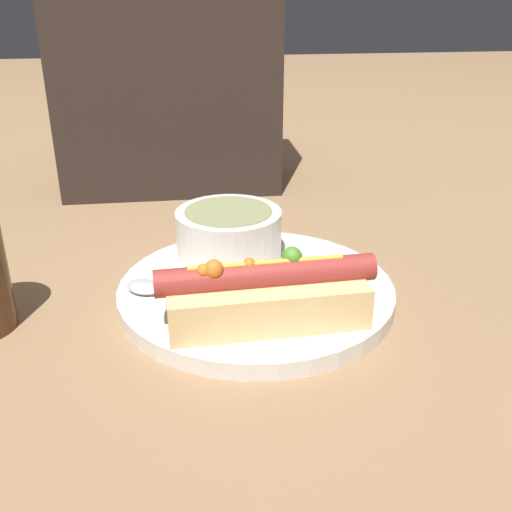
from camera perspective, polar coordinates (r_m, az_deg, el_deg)
ground_plane at (r=0.59m, az=0.00°, el=-4.09°), size 4.00×4.00×0.00m
dinner_plate at (r=0.58m, az=0.00°, el=-3.40°), size 0.27×0.27×0.02m
hot_dog at (r=0.51m, az=1.21°, el=-3.70°), size 0.19×0.07×0.06m
soup_bowl at (r=0.63m, az=-2.61°, el=2.40°), size 0.11×0.11×0.05m
spoon at (r=0.56m, az=-8.84°, el=-3.42°), size 0.13×0.11×0.01m
seated_diner at (r=0.87m, az=-8.74°, el=20.89°), size 0.31×0.14×0.51m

